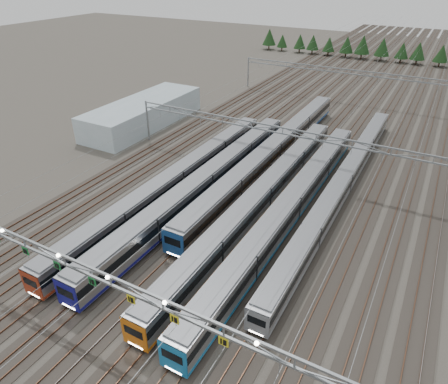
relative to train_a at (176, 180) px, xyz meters
The scene contains 13 objects.
ground 27.96m from the train_a, 66.20° to the right, with size 400.00×400.00×0.00m, color #47423A.
track_bed 75.34m from the train_a, 81.41° to the left, with size 54.00×260.00×5.42m.
train_a is the anchor object (origin of this frame).
train_b 4.58m from the train_a, 10.71° to the left, with size 3.05×52.97×3.98m.
train_c 18.65m from the train_a, 61.15° to the left, with size 3.10×60.08×4.04m.
train_d 13.61m from the train_a, ahead, with size 2.89×55.48×3.76m.
train_e 18.04m from the train_a, ahead, with size 2.93×55.34×3.81m.
train_f 25.50m from the train_a, 28.08° to the left, with size 2.56×62.77×3.33m.
gantry_near 28.41m from the train_a, 66.39° to the right, with size 56.36×0.61×8.08m.
gantry_mid 18.84m from the train_a, 52.17° to the left, with size 56.36×0.36×8.00m.
gantry_far 60.69m from the train_a, 79.29° to the left, with size 56.36×0.36×8.00m.
west_shed 31.12m from the train_a, 137.84° to the left, with size 10.00×30.00×5.24m, color #ADC6CF.
treeline 112.70m from the train_a, 84.73° to the left, with size 93.80×5.60×7.02m.
Camera 1 is at (21.13, -17.91, 31.28)m, focal length 32.00 mm.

